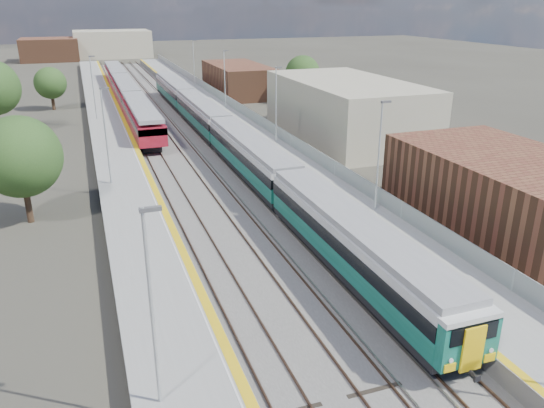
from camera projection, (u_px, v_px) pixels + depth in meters
ground at (197, 139)px, 59.55m from camera, size 320.00×320.00×0.00m
ballast_bed at (173, 135)px, 61.03m from camera, size 10.50×155.00×0.06m
tracks at (175, 131)px, 62.66m from camera, size 8.96×160.00×0.17m
platform_right at (236, 126)px, 63.20m from camera, size 4.70×155.00×8.52m
platform_left at (111, 136)px, 58.72m from camera, size 4.30×155.00×8.52m
buildings at (44, 18)px, 127.98m from camera, size 72.00×185.50×40.00m
green_train at (223, 131)px, 53.77m from camera, size 2.72×75.89×3.00m
red_train at (126, 92)px, 76.90m from camera, size 2.85×57.74×3.59m
tree_a at (20, 157)px, 35.45m from camera, size 5.53×5.53×7.49m
tree_c at (50, 83)px, 74.16m from camera, size 4.39×4.39×5.95m
tree_d at (303, 73)px, 78.89m from camera, size 5.20×5.20×7.04m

